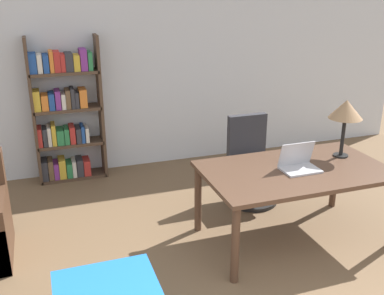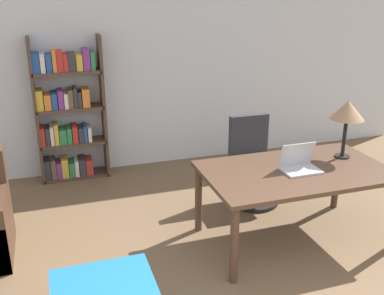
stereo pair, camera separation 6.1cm
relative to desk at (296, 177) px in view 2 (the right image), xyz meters
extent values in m
cube|color=silver|center=(-0.92, 2.38, 0.70)|extent=(8.00, 0.06, 2.70)
cube|color=#4C3323|center=(0.00, 0.00, 0.06)|extent=(1.71, 1.01, 0.04)
cylinder|color=#4C3323|center=(-0.79, -0.44, -0.30)|extent=(0.07, 0.07, 0.69)
cylinder|color=#4C3323|center=(-0.79, 0.44, -0.30)|extent=(0.07, 0.07, 0.69)
cylinder|color=#4C3323|center=(0.79, 0.44, -0.30)|extent=(0.07, 0.07, 0.69)
cube|color=#B2B2B7|center=(0.01, -0.05, 0.09)|extent=(0.34, 0.24, 0.02)
cube|color=#B2B2B7|center=(0.01, 0.03, 0.21)|extent=(0.34, 0.07, 0.23)
cube|color=#19233D|center=(0.01, 0.04, 0.21)|extent=(0.31, 0.06, 0.20)
cylinder|color=black|center=(0.59, 0.14, 0.09)|extent=(0.15, 0.15, 0.01)
cylinder|color=black|center=(0.59, 0.14, 0.28)|extent=(0.04, 0.04, 0.37)
cone|color=#93704C|center=(0.59, 0.14, 0.56)|extent=(0.32, 0.32, 0.18)
cylinder|color=black|center=(0.00, 0.84, -0.63)|extent=(0.56, 0.56, 0.04)
cylinder|color=#262626|center=(0.00, 0.84, -0.44)|extent=(0.06, 0.06, 0.35)
cube|color=#2D2D33|center=(0.00, 0.84, -0.21)|extent=(0.48, 0.48, 0.10)
cube|color=#2D2D33|center=(0.00, 1.03, 0.08)|extent=(0.45, 0.08, 0.48)
cube|color=blue|center=(-1.88, -0.81, -0.18)|extent=(0.67, 0.55, 0.04)
cylinder|color=blue|center=(-1.58, -0.57, -0.42)|extent=(0.04, 0.04, 0.45)
cube|color=#472D1E|center=(-2.62, 0.60, -0.35)|extent=(0.16, 0.73, 0.60)
cube|color=#4C3828|center=(-2.25, 2.19, 0.24)|extent=(0.04, 0.28, 1.77)
cube|color=#4C3828|center=(-1.45, 2.19, 0.24)|extent=(0.04, 0.28, 1.77)
cube|color=#4C3828|center=(-1.85, 2.19, -0.63)|extent=(0.79, 0.28, 0.04)
cube|color=#333338|center=(-2.19, 2.19, -0.49)|extent=(0.07, 0.24, 0.24)
cube|color=brown|center=(-2.12, 2.19, -0.49)|extent=(0.06, 0.24, 0.25)
cube|color=#7F338C|center=(-2.06, 2.19, -0.51)|extent=(0.06, 0.24, 0.20)
cube|color=gold|center=(-1.98, 2.19, -0.49)|extent=(0.08, 0.24, 0.24)
cube|color=#2D7F47|center=(-1.90, 2.19, -0.52)|extent=(0.07, 0.24, 0.18)
cube|color=silver|center=(-1.84, 2.19, -0.51)|extent=(0.05, 0.24, 0.21)
cube|color=#333338|center=(-1.77, 2.19, -0.51)|extent=(0.08, 0.24, 0.22)
cube|color=#B72D28|center=(-1.68, 2.19, -0.52)|extent=(0.08, 0.24, 0.20)
cube|color=#4C3828|center=(-1.85, 2.19, -0.19)|extent=(0.79, 0.28, 0.04)
cube|color=#B72D28|center=(-2.20, 2.19, -0.06)|extent=(0.05, 0.24, 0.23)
cube|color=#333338|center=(-2.15, 2.19, -0.06)|extent=(0.05, 0.24, 0.22)
cube|color=silver|center=(-2.10, 2.19, -0.06)|extent=(0.04, 0.24, 0.23)
cube|color=gold|center=(-2.04, 2.19, -0.04)|extent=(0.05, 0.24, 0.26)
cube|color=#2D7F47|center=(-1.97, 2.19, -0.08)|extent=(0.08, 0.24, 0.18)
cube|color=#2D7F47|center=(-1.89, 2.19, -0.07)|extent=(0.06, 0.24, 0.19)
cube|color=#B72D28|center=(-1.82, 2.19, -0.07)|extent=(0.06, 0.24, 0.21)
cube|color=#333338|center=(-1.75, 2.19, -0.08)|extent=(0.06, 0.24, 0.19)
cube|color=#234C99|center=(-1.70, 2.19, -0.07)|extent=(0.04, 0.24, 0.20)
cube|color=silver|center=(-1.65, 2.19, -0.08)|extent=(0.04, 0.24, 0.18)
cube|color=#4C3828|center=(-1.85, 2.19, 0.25)|extent=(0.79, 0.28, 0.04)
cube|color=gold|center=(-2.19, 2.19, 0.39)|extent=(0.08, 0.24, 0.24)
cube|color=orange|center=(-2.10, 2.19, 0.36)|extent=(0.08, 0.24, 0.18)
cube|color=#234C99|center=(-2.03, 2.19, 0.37)|extent=(0.06, 0.24, 0.20)
cube|color=#7F338C|center=(-1.95, 2.19, 0.38)|extent=(0.06, 0.24, 0.22)
cube|color=silver|center=(-1.89, 2.19, 0.36)|extent=(0.05, 0.24, 0.18)
cube|color=brown|center=(-1.84, 2.19, 0.38)|extent=(0.05, 0.24, 0.22)
cube|color=#333338|center=(-1.78, 2.19, 0.39)|extent=(0.04, 0.24, 0.24)
cube|color=#333338|center=(-1.73, 2.19, 0.37)|extent=(0.04, 0.24, 0.19)
cube|color=orange|center=(-1.66, 2.19, 0.38)|extent=(0.09, 0.24, 0.22)
cube|color=#4C3828|center=(-1.85, 2.19, 0.70)|extent=(0.79, 0.28, 0.04)
cube|color=#234C99|center=(-2.19, 2.19, 0.83)|extent=(0.08, 0.24, 0.22)
cube|color=silver|center=(-2.11, 2.19, 0.82)|extent=(0.05, 0.24, 0.21)
cube|color=#234C99|center=(-2.04, 2.19, 0.82)|extent=(0.06, 0.24, 0.20)
cube|color=orange|center=(-1.98, 2.19, 0.84)|extent=(0.04, 0.24, 0.24)
cube|color=#B72D28|center=(-1.92, 2.19, 0.83)|extent=(0.07, 0.24, 0.24)
cube|color=#B72D28|center=(-1.86, 2.19, 0.82)|extent=(0.05, 0.24, 0.20)
cube|color=#333338|center=(-1.78, 2.19, 0.82)|extent=(0.09, 0.24, 0.21)
cube|color=gold|center=(-1.70, 2.19, 0.81)|extent=(0.07, 0.24, 0.19)
cube|color=#7F338C|center=(-1.62, 2.19, 0.84)|extent=(0.08, 0.24, 0.25)
cube|color=#2D7F47|center=(-1.55, 2.19, 0.82)|extent=(0.05, 0.24, 0.21)
camera|label=1|loc=(-2.15, -3.28, 1.67)|focal=42.00mm
camera|label=2|loc=(-2.09, -3.30, 1.67)|focal=42.00mm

